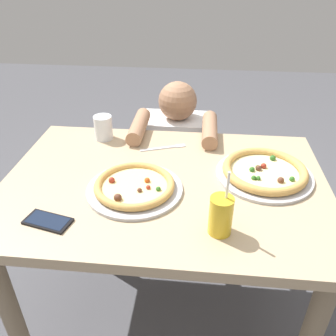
{
  "coord_description": "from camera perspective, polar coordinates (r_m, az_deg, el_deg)",
  "views": [
    {
      "loc": [
        0.12,
        -1.08,
        1.49
      ],
      "look_at": [
        0.01,
        0.05,
        0.78
      ],
      "focal_mm": 37.59,
      "sensor_mm": 36.0,
      "label": 1
    }
  ],
  "objects": [
    {
      "name": "cell_phone",
      "position": [
        1.2,
        -18.91,
        -8.15
      ],
      "size": [
        0.16,
        0.11,
        0.01
      ],
      "color": "black",
      "rests_on": "dining_table"
    },
    {
      "name": "pizza_near",
      "position": [
        1.27,
        -5.45,
        -3.02
      ],
      "size": [
        0.35,
        0.35,
        0.04
      ],
      "color": "#B7B7BC",
      "rests_on": "dining_table"
    },
    {
      "name": "dining_table",
      "position": [
        1.39,
        -0.56,
        -6.05
      ],
      "size": [
        1.22,
        0.85,
        0.75
      ],
      "color": "tan",
      "rests_on": "ground"
    },
    {
      "name": "pizza_far",
      "position": [
        1.39,
        15.38,
        -0.59
      ],
      "size": [
        0.37,
        0.37,
        0.04
      ],
      "color": "#B7B7BC",
      "rests_on": "dining_table"
    },
    {
      "name": "water_cup_clear",
      "position": [
        1.62,
        -10.44,
        6.52
      ],
      "size": [
        0.08,
        0.08,
        0.11
      ],
      "color": "silver",
      "rests_on": "dining_table"
    },
    {
      "name": "drink_cup_colored",
      "position": [
        1.07,
        8.56,
        -7.58
      ],
      "size": [
        0.07,
        0.07,
        0.22
      ],
      "color": "gold",
      "rests_on": "dining_table"
    },
    {
      "name": "fork",
      "position": [
        1.54,
        -0.45,
        3.32
      ],
      "size": [
        0.2,
        0.09,
        0.0
      ],
      "color": "silver",
      "rests_on": "dining_table"
    },
    {
      "name": "diner_seated",
      "position": [
        2.0,
        1.44,
        0.0
      ],
      "size": [
        0.4,
        0.52,
        0.93
      ],
      "color": "#333847",
      "rests_on": "ground"
    },
    {
      "name": "ground_plane",
      "position": [
        1.85,
        -0.45,
        -21.7
      ],
      "size": [
        8.0,
        8.0,
        0.0
      ],
      "primitive_type": "plane",
      "color": "#4C4C51"
    }
  ]
}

